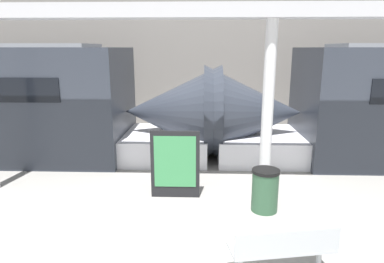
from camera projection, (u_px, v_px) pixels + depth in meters
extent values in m
cube|color=gray|center=(190.00, 63.00, 13.32)|extent=(56.00, 0.20, 5.00)
cone|color=#2D333D|center=(252.00, 112.00, 9.68)|extent=(2.74, 2.63, 2.63)
cube|color=silver|center=(260.00, 145.00, 9.90)|extent=(2.47, 2.46, 0.70)
cone|color=#2D333D|center=(173.00, 112.00, 9.75)|extent=(2.74, 2.63, 2.63)
cube|color=silver|center=(165.00, 144.00, 9.99)|extent=(2.47, 2.46, 0.70)
cube|color=#ADB2B7|center=(281.00, 247.00, 4.67)|extent=(1.48, 0.68, 0.04)
cube|color=#ADB2B7|center=(288.00, 243.00, 4.43)|extent=(1.41, 0.28, 0.34)
cylinder|color=#ADB2B7|center=(319.00, 258.00, 4.80)|extent=(0.07, 0.07, 0.42)
cylinder|color=#2D5138|center=(265.00, 192.00, 6.59)|extent=(0.50, 0.50, 0.78)
cylinder|color=black|center=(266.00, 171.00, 6.49)|extent=(0.53, 0.53, 0.06)
cube|color=black|center=(175.00, 165.00, 7.12)|extent=(1.02, 0.06, 1.44)
cube|color=#38844C|center=(175.00, 162.00, 7.07)|extent=(0.87, 0.01, 1.10)
cylinder|color=silver|center=(268.00, 110.00, 7.10)|extent=(0.24, 0.24, 3.65)
cube|color=#B7B7BC|center=(273.00, 11.00, 6.64)|extent=(28.00, 0.60, 0.28)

